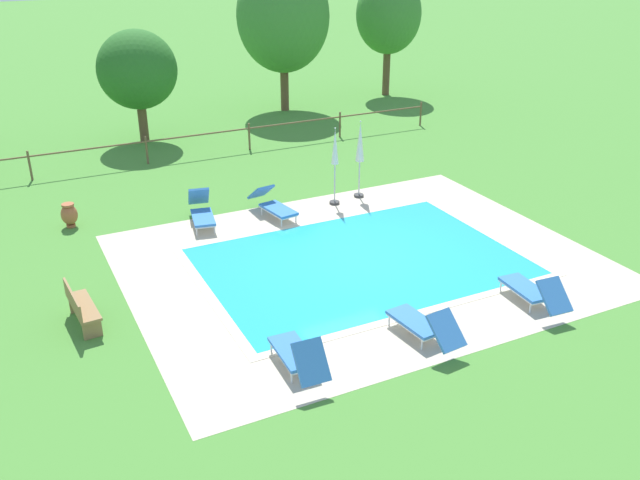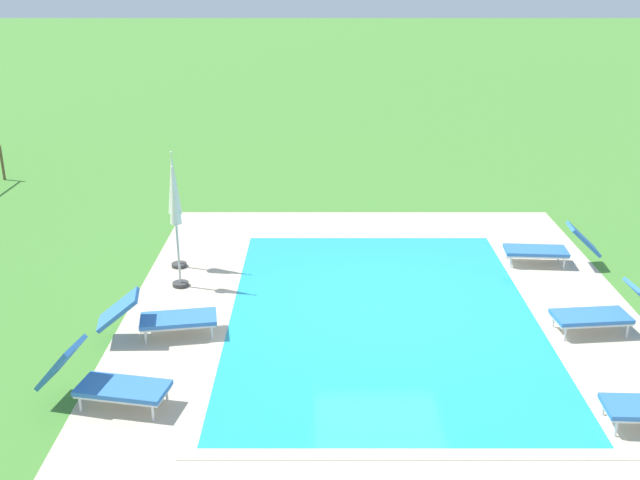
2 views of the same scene
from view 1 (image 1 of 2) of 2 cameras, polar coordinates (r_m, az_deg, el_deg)
The scene contains 17 objects.
ground_plane at distance 17.80m, azimuth 3.42°, elevation -1.80°, with size 160.00×160.00×0.00m, color #478433.
pool_deck_paving at distance 17.80m, azimuth 3.42°, elevation -1.78°, with size 11.89×9.43×0.01m, color beige.
swimming_pool_water at distance 17.80m, azimuth 3.42°, elevation -1.78°, with size 8.01×5.54×0.01m, color #23A8C1.
pool_coping_rim at distance 17.80m, azimuth 3.42°, elevation -1.77°, with size 8.49×6.02×0.01m.
sun_lounger_north_near_steps at distance 14.48m, azimuth 8.71°, elevation -7.04°, with size 0.79×1.99×0.91m.
sun_lounger_north_mid at distance 16.33m, azimuth 17.49°, elevation -4.09°, with size 0.74×1.98×0.91m.
sun_lounger_north_far at distance 20.18m, azimuth -9.92°, elevation 2.38°, with size 0.94×1.96×0.97m.
sun_lounger_north_end at distance 13.36m, azimuth -1.86°, elevation -9.65°, with size 0.67×1.88×0.99m.
sun_lounger_south_near_corner at distance 20.48m, azimuth -3.96°, elevation 2.99°, with size 0.92×2.06×0.85m.
patio_umbrella_closed_row_west at distance 20.97m, azimuth 1.26°, elevation 7.17°, with size 0.32×0.32×2.48m.
patio_umbrella_closed_row_mid_west at distance 21.59m, azimuth 3.38°, elevation 7.83°, with size 0.32×0.32×2.52m.
wooden_bench_lawn_side at distance 15.68m, azimuth -19.51°, elevation -5.28°, with size 0.55×1.53×0.87m.
terracotta_urn_near_fence at distance 20.98m, azimuth -20.34°, elevation 2.03°, with size 0.47×0.47×0.72m.
perimeter_fence at distance 26.34m, azimuth -10.12°, elevation 8.40°, with size 20.21×0.08×1.05m.
tree_far_west at distance 28.32m, azimuth -15.12°, elevation 13.64°, with size 3.11×3.11×4.45m.
tree_west_mid at distance 35.94m, azimuth 5.79°, elevation 18.36°, with size 3.28×3.28×6.01m.
tree_centre at distance 32.49m, azimuth -3.13°, elevation 18.27°, with size 4.25×4.25×6.85m.
Camera 1 is at (-8.03, -13.76, 7.93)m, focal length 38.06 mm.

